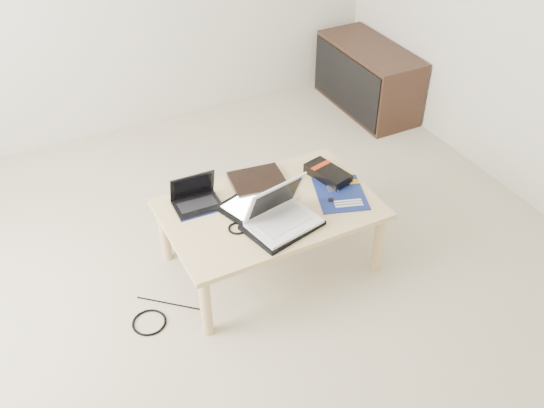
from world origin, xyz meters
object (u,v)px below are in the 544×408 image
white_laptop (281,215)px  netbook (196,199)px  coffee_table (270,214)px  media_cabinet (367,78)px  gpu_box (328,174)px

white_laptop → netbook: bearing=132.1°
coffee_table → media_cabinet: bearing=40.4°
netbook → gpu_box: (0.73, -0.11, -0.01)m
coffee_table → media_cabinet: size_ratio=1.22×
media_cabinet → netbook: (-1.81, -1.06, 0.19)m
media_cabinet → netbook: 2.10m
coffee_table → netbook: bearing=149.7°
media_cabinet → netbook: bearing=-149.7°
white_laptop → gpu_box: bearing=29.8°
media_cabinet → gpu_box: bearing=-132.6°
media_cabinet → white_laptop: white_laptop is taller
gpu_box → white_laptop: bearing=-150.2°
media_cabinet → white_laptop: size_ratio=2.41×
coffee_table → media_cabinet: 1.93m
coffee_table → media_cabinet: (1.47, 1.25, -0.10)m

